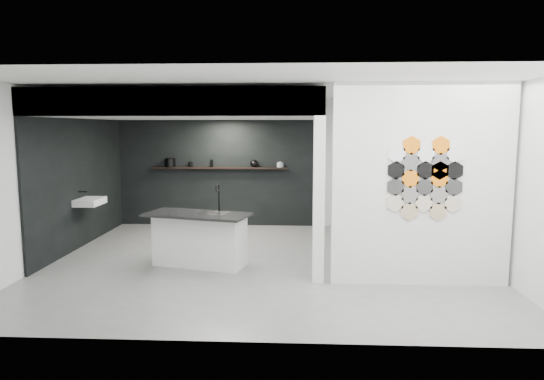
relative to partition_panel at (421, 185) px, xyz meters
The scene contains 17 objects.
floor 2.82m from the partition_panel, 155.80° to the left, with size 7.00×6.00×0.01m, color slate.
partition_panel is the anchor object (origin of this frame).
bay_clad_back 5.31m from the partition_panel, 131.60° to the left, with size 4.40×0.04×2.35m, color black.
bay_clad_left 6.04m from the partition_panel, 160.65° to the left, with size 0.04×4.00×2.35m, color black.
bulkhead 4.21m from the partition_panel, 150.43° to the left, with size 4.40×4.00×0.40m, color silver.
corner_column 1.42m from the partition_panel, behind, with size 0.16×0.16×2.35m, color silver.
fascia_beam 3.71m from the partition_panel, behind, with size 4.40×0.16×0.40m, color silver.
wall_basin 5.78m from the partition_panel, 161.77° to the left, with size 0.40×0.60×0.12m, color silver.
display_shelf 5.17m from the partition_panel, 131.55° to the left, with size 3.00×0.15×0.04m, color black.
kitchen_island 3.47m from the partition_panel, 167.15° to the left, with size 1.74×1.10×1.30m.
stockpot 5.94m from the partition_panel, 139.42° to the left, with size 0.23×0.23×0.19m, color black.
kettle 4.68m from the partition_panel, 124.38° to the left, with size 0.18×0.18×0.16m, color black.
glass_bowl 4.39m from the partition_panel, 118.23° to the left, with size 0.15×0.15×0.10m, color gray.
glass_vase 4.39m from the partition_panel, 118.23° to the left, with size 0.09×0.09×0.12m, color gray.
bottle_dark 5.27m from the partition_panel, 132.88° to the left, with size 0.06×0.06×0.16m, color black.
utensil_cup 5.61m from the partition_panel, 136.41° to the left, with size 0.09×0.09×0.11m, color black.
hex_tile_cluster 0.14m from the partition_panel, 68.73° to the right, with size 1.04×0.02×1.16m.
Camera 1 is at (0.50, -7.72, 2.20)m, focal length 32.00 mm.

